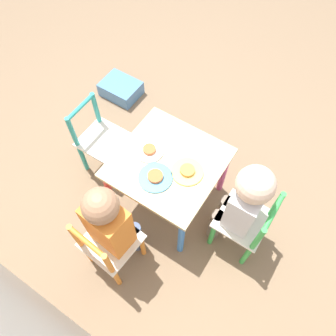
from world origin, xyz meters
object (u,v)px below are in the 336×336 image
object	(u,v)px
chair_orange	(109,245)
child_left	(243,202)
kids_table	(168,168)
plate_back	(155,177)
plate_left	(187,171)
child_back	(111,223)
storage_bin	(121,89)
plate_right	(149,150)
chair_green	(246,223)
chair_teal	(100,140)

from	to	relation	value
chair_orange	child_left	world-z (taller)	child_left
kids_table	plate_back	distance (m)	0.14
child_left	plate_left	xyz separation A→B (m)	(0.32, -0.00, -0.01)
child_back	storage_bin	world-z (taller)	child_back
kids_table	plate_back	size ratio (longest dim) A/B	3.09
kids_table	chair_orange	distance (m)	0.51
child_back	plate_right	xyz separation A→B (m)	(0.08, -0.43, -0.00)
chair_green	child_back	xyz separation A→B (m)	(0.53, 0.43, 0.19)
chair_orange	child_left	xyz separation A→B (m)	(-0.48, -0.49, 0.20)
chair_teal	plate_right	xyz separation A→B (m)	(-0.38, -0.01, 0.19)
child_left	plate_left	world-z (taller)	child_left
chair_green	child_left	bearing A→B (deg)	-90.00
kids_table	plate_right	size ratio (longest dim) A/B	3.60
plate_back	plate_right	size ratio (longest dim) A/B	1.17
kids_table	chair_green	bearing A→B (deg)	179.54
plate_back	plate_right	xyz separation A→B (m)	(0.12, -0.12, 0.00)
chair_green	chair_teal	distance (m)	0.99
storage_bin	child_back	bearing A→B (deg)	127.44
child_back	kids_table	bearing A→B (deg)	-90.00
plate_right	child_left	bearing A→B (deg)	179.64
plate_right	storage_bin	distance (m)	0.96
plate_back	child_back	bearing A→B (deg)	83.55
chair_orange	plate_back	bearing A→B (deg)	-91.47
storage_bin	chair_teal	bearing A→B (deg)	117.91
kids_table	storage_bin	world-z (taller)	kids_table
child_back	plate_left	size ratio (longest dim) A/B	4.47
plate_left	child_back	bearing A→B (deg)	70.48
child_back	plate_left	distance (m)	0.46
kids_table	plate_back	world-z (taller)	plate_back
plate_left	plate_right	distance (m)	0.24
plate_back	plate_left	bearing A→B (deg)	-135.00
chair_green	storage_bin	bearing A→B (deg)	-112.99
plate_right	chair_green	bearing A→B (deg)	179.63
chair_orange	child_back	bearing A→B (deg)	-90.00
plate_back	plate_left	distance (m)	0.17
kids_table	plate_back	bearing A→B (deg)	90.00
chair_orange	child_left	size ratio (longest dim) A/B	0.71
plate_back	storage_bin	distance (m)	1.11
child_back	plate_back	bearing A→B (deg)	-91.75
plate_left	storage_bin	xyz separation A→B (m)	(0.91, -0.55, -0.39)
chair_green	chair_teal	world-z (taller)	same
plate_back	plate_left	xyz separation A→B (m)	(-0.12, -0.12, 0.00)
chair_green	plate_right	xyz separation A→B (m)	(0.61, -0.00, 0.19)
plate_left	storage_bin	distance (m)	1.14
chair_orange	plate_back	distance (m)	0.42
plate_right	chair_orange	bearing A→B (deg)	98.91
plate_back	storage_bin	size ratio (longest dim) A/B	0.63
chair_green	plate_back	xyz separation A→B (m)	(0.50, 0.11, 0.19)
chair_teal	kids_table	bearing A→B (deg)	-90.00
chair_teal	plate_left	distance (m)	0.64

